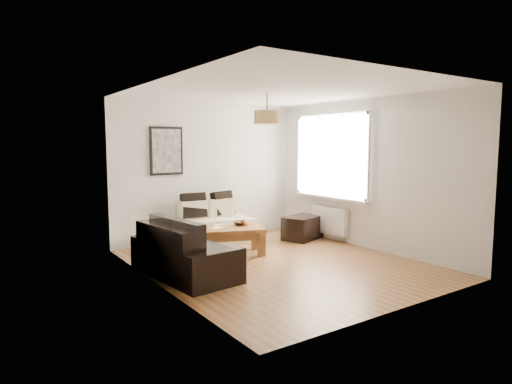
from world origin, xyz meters
TOP-DOWN VIEW (x-y plane):
  - floor at (0.00, 0.00)m, footprint 4.50×4.50m
  - ceiling at (0.00, 0.00)m, footprint 3.80×4.50m
  - wall_back at (0.00, 2.25)m, footprint 3.80×0.04m
  - wall_front at (0.00, -2.25)m, footprint 3.80×0.04m
  - wall_left at (-1.90, 0.00)m, footprint 0.04×4.50m
  - wall_right at (1.90, 0.00)m, footprint 0.04×4.50m
  - window_bay at (1.86, 0.80)m, footprint 0.14×1.90m
  - radiator at (1.82, 0.80)m, footprint 0.10×0.90m
  - poster at (-0.85, 2.22)m, footprint 0.62×0.04m
  - pendant_shade at (0.00, 0.30)m, footprint 0.40×0.40m
  - loveseat_cream at (-0.20, 1.78)m, footprint 1.57×1.00m
  - sofa_leather at (-1.43, 0.25)m, footprint 1.01×1.78m
  - coffee_table at (-0.31, 0.90)m, footprint 1.23×0.93m
  - ottoman at (1.45, 1.14)m, footprint 0.90×0.73m
  - cushion_left at (-0.45, 1.96)m, footprint 0.47×0.19m
  - cushion_right at (0.16, 1.96)m, footprint 0.47×0.25m
  - fruit_bowl at (-0.04, 1.01)m, footprint 0.25×0.25m
  - orange_a at (0.00, 0.91)m, footprint 0.10×0.10m
  - orange_b at (0.05, 1.00)m, footprint 0.08×0.08m
  - orange_c at (-0.09, 0.98)m, footprint 0.06×0.06m
  - papers at (-0.49, 1.03)m, footprint 0.25×0.23m

SIDE VIEW (x-z plane):
  - floor at x=0.00m, z-range 0.00..0.00m
  - ottoman at x=1.45m, z-range 0.00..0.45m
  - coffee_table at x=-0.31m, z-range 0.00..0.45m
  - loveseat_cream at x=-0.20m, z-range 0.00..0.73m
  - sofa_leather at x=-1.43m, z-range 0.00..0.73m
  - radiator at x=1.82m, z-range 0.12..0.64m
  - papers at x=-0.49m, z-range 0.45..0.46m
  - fruit_bowl at x=-0.04m, z-range 0.45..0.51m
  - orange_b at x=0.05m, z-range 0.46..0.52m
  - orange_a at x=0.00m, z-range 0.44..0.54m
  - orange_c at x=-0.09m, z-range 0.46..0.52m
  - cushion_right at x=0.16m, z-range 0.48..0.93m
  - cushion_left at x=-0.45m, z-range 0.48..0.93m
  - wall_back at x=0.00m, z-range 0.00..2.60m
  - wall_front at x=0.00m, z-range 0.00..2.60m
  - wall_left at x=-1.90m, z-range 0.00..2.60m
  - wall_right at x=1.90m, z-range 0.00..2.60m
  - window_bay at x=1.86m, z-range 0.80..2.40m
  - poster at x=-0.85m, z-range 1.26..2.13m
  - pendant_shade at x=0.00m, z-range 2.13..2.33m
  - ceiling at x=0.00m, z-range 2.60..2.60m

